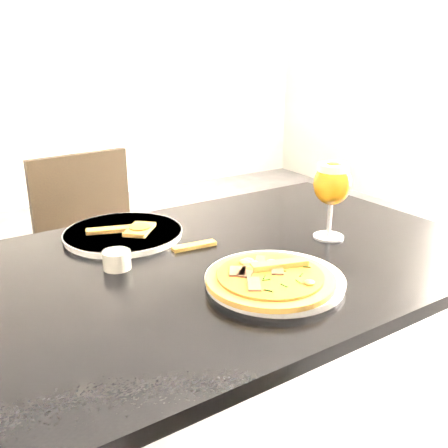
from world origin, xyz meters
TOP-DOWN VIEW (x-y plane):
  - ground at (0.00, 0.00)m, footprint 6.00×6.00m
  - dining_table at (-0.17, -0.14)m, footprint 1.22×0.83m
  - chair_far at (-0.25, 0.62)m, footprint 0.43×0.43m
  - plate_main at (-0.18, -0.32)m, footprint 0.35×0.35m
  - pizza at (-0.20, -0.33)m, footprint 0.26×0.26m
  - plate_second at (-0.34, 0.10)m, footprint 0.37×0.37m
  - crust_scraps at (-0.33, 0.09)m, footprint 0.18×0.12m
  - loose_crust at (-0.23, -0.06)m, footprint 0.11×0.03m
  - sauce_cup at (-0.43, -0.07)m, footprint 0.06×0.06m
  - beer_glass at (0.09, -0.18)m, footprint 0.09×0.09m

SIDE VIEW (x-z plane):
  - ground at x=0.00m, z-range 0.00..0.00m
  - chair_far at x=-0.25m, z-range 0.04..0.89m
  - dining_table at x=-0.17m, z-range 0.28..1.03m
  - loose_crust at x=-0.23m, z-range 0.75..0.76m
  - plate_main at x=-0.18m, z-range 0.75..0.77m
  - plate_second at x=-0.34m, z-range 0.75..0.77m
  - crust_scraps at x=-0.33m, z-range 0.76..0.78m
  - sauce_cup at x=-0.43m, z-range 0.75..0.79m
  - pizza at x=-0.20m, z-range 0.76..0.79m
  - beer_glass at x=0.09m, z-range 0.79..0.99m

